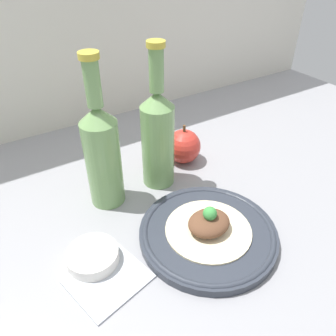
{
  "coord_description": "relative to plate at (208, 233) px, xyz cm",
  "views": [
    {
      "loc": [
        -33.19,
        -42.18,
        49.96
      ],
      "look_at": [
        -5.32,
        2.85,
        11.67
      ],
      "focal_mm": 35.0,
      "sensor_mm": 36.0,
      "label": 1
    }
  ],
  "objects": [
    {
      "name": "dipping_bowl",
      "position": [
        -21.88,
        6.18,
        0.28
      ],
      "size": [
        9.58,
        9.58,
        2.81
      ],
      "color": "silver",
      "rests_on": "ground_plane"
    },
    {
      "name": "ground_plane",
      "position": [
        2.47,
        7.74,
        -3.12
      ],
      "size": [
        180.0,
        110.0,
        4.0
      ],
      "primitive_type": "cube",
      "color": "gray"
    },
    {
      "name": "plate",
      "position": [
        0.0,
        0.0,
        0.0
      ],
      "size": [
        27.54,
        27.54,
        2.11
      ],
      "color": "#2D333D",
      "rests_on": "ground_plane"
    },
    {
      "name": "napkin",
      "position": [
        -21.13,
        1.19,
        -0.72
      ],
      "size": [
        15.05,
        14.17,
        0.8
      ],
      "color": "#B7BCC6",
      "rests_on": "ground_plane"
    },
    {
      "name": "cider_bottle_left",
      "position": [
        -12.39,
        21.18,
        11.66
      ],
      "size": [
        7.61,
        7.61,
        33.35
      ],
      "color": "#729E5B",
      "rests_on": "ground_plane"
    },
    {
      "name": "cider_bottle_right",
      "position": [
        0.98,
        21.18,
        11.66
      ],
      "size": [
        7.61,
        7.61,
        33.35
      ],
      "color": "#729E5B",
      "rests_on": "ground_plane"
    },
    {
      "name": "apple",
      "position": [
        10.99,
        25.17,
        3.34
      ],
      "size": [
        8.92,
        8.92,
        10.63
      ],
      "color": "red",
      "rests_on": "ground_plane"
    },
    {
      "name": "plated_food",
      "position": [
        0.0,
        0.0,
        2.25
      ],
      "size": [
        17.13,
        17.13,
        5.98
      ],
      "color": "beige",
      "rests_on": "plate"
    }
  ]
}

